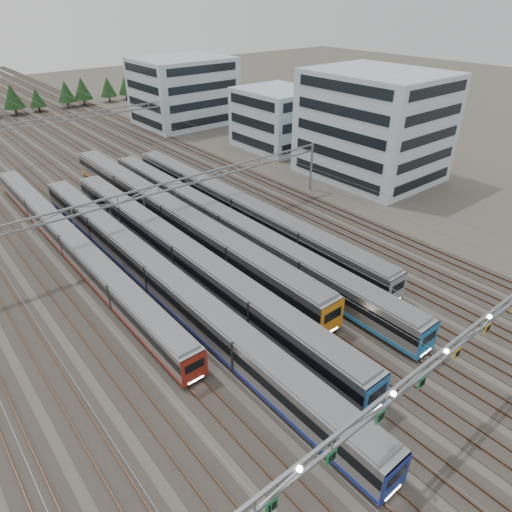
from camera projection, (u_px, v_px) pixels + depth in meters
ground at (422, 427)px, 35.32m from camera, size 400.00×400.00×0.00m
track_bed at (29, 135)px, 101.33m from camera, size 54.00×260.00×5.42m
train_a at (71, 244)px, 56.87m from camera, size 2.59×56.75×3.36m
train_b at (157, 276)px, 50.12m from camera, size 2.82×62.78×3.67m
train_c at (184, 256)px, 53.70m from camera, size 2.95×56.17×3.85m
train_d at (172, 216)px, 63.02m from camera, size 3.16×59.57×4.12m
train_e at (227, 225)px, 61.15m from camera, size 2.81×61.14×3.65m
train_f at (240, 208)px, 65.57m from camera, size 2.92×54.04×3.80m
gantry_near at (442, 359)px, 31.65m from camera, size 56.36×0.61×8.08m
gantry_mid at (159, 195)px, 58.81m from camera, size 56.36×0.36×8.00m
gantry_far at (46, 126)px, 88.85m from camera, size 56.36×0.36×8.00m
depot_bldg_south at (374, 125)px, 79.21m from camera, size 18.00×22.00×17.95m
depot_bldg_mid at (278, 118)px, 95.93m from camera, size 14.00×16.00×11.97m
depot_bldg_north at (184, 91)px, 112.79m from camera, size 22.00×18.00×15.49m
treeline at (2, 100)px, 120.30m from camera, size 100.10×5.60×7.02m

